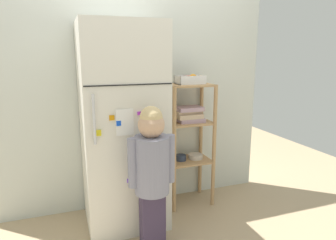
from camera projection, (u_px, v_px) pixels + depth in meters
ground_plane at (145, 217)px, 2.73m from camera, size 6.00×6.00×0.00m
kitchen_wall_back at (133, 92)px, 2.82m from camera, size 2.64×0.03×2.19m
refrigerator at (123, 127)px, 2.52m from camera, size 0.66×0.62×1.69m
child_standing at (152, 164)px, 2.19m from camera, size 0.35×0.26×1.09m
pantry_shelf_unit at (189, 129)px, 2.87m from camera, size 0.44×0.32×1.17m
fruit_bin at (190, 80)px, 2.79m from camera, size 0.25×0.16×0.09m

